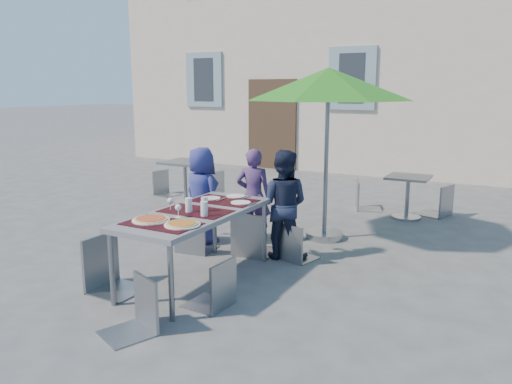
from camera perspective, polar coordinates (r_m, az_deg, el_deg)
The scene contains 22 objects.
ground at distance 5.48m, azimuth -14.88°, elevation -9.82°, with size 90.00×90.00×0.00m, color #4C4C4F.
dining_table at distance 5.13m, azimuth -6.89°, elevation -2.79°, with size 0.80×1.85×0.76m.
pizza_near_left at distance 4.81m, azimuth -11.91°, elevation -3.07°, with size 0.36×0.36×0.03m.
pizza_near_right at distance 4.59m, azimuth -8.43°, elevation -3.63°, with size 0.33×0.33×0.03m.
glassware at distance 5.02m, azimuth -7.10°, elevation -1.58°, with size 0.52×0.39×0.15m.
place_settings at distance 5.62m, azimuth -3.07°, elevation -0.78°, with size 0.67×0.48×0.01m.
child_0 at distance 6.48m, azimuth -6.21°, elevation -0.37°, with size 0.61×0.40×1.25m, color navy.
child_1 at distance 6.39m, azimuth -0.28°, elevation -0.51°, with size 0.45×0.30×1.24m, color #4F3268.
child_2 at distance 5.85m, azimuth 3.04°, elevation -1.43°, with size 0.63×0.36×1.29m, color #192038.
chair_0 at distance 6.09m, azimuth -7.24°, elevation -1.88°, with size 0.47×0.48×0.94m.
chair_1 at distance 5.90m, azimuth -0.49°, elevation -1.76°, with size 0.49×0.50×1.02m.
chair_2 at distance 5.78m, azimuth 4.47°, elevation -3.21°, with size 0.46×0.46×0.85m.
chair_3 at distance 5.12m, azimuth -16.71°, elevation -4.19°, with size 0.47×0.47×1.04m.
chair_4 at distance 4.55m, azimuth -4.73°, elevation -7.26°, with size 0.41×0.41×0.86m.
chair_5 at distance 4.21m, azimuth -13.75°, elevation -9.10°, with size 0.50×0.50×0.87m.
patio_umbrella at distance 6.51m, azimuth 8.27°, elevation 11.89°, with size 2.14×2.14×2.24m.
cafe_table_0 at distance 8.76m, azimuth -8.09°, elevation 2.00°, with size 0.70×0.70×0.75m.
bg_chair_l_0 at distance 9.56m, azimuth -10.52°, elevation 2.69°, with size 0.45×0.45×0.87m.
bg_chair_r_0 at distance 8.75m, azimuth -5.23°, elevation 2.80°, with size 0.51×0.51×1.05m.
cafe_table_1 at distance 8.01m, azimuth 16.95°, elevation 0.06°, with size 0.62×0.62×0.67m.
bg_chair_l_1 at distance 8.42m, azimuth 12.28°, elevation 1.56°, with size 0.52×0.52×0.90m.
bg_chair_r_1 at distance 8.29m, azimuth 20.48°, elevation 1.18°, with size 0.54×0.54×0.96m.
Camera 1 is at (3.56, -3.67, 1.98)m, focal length 35.00 mm.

